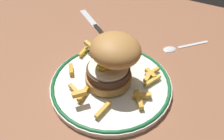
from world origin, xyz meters
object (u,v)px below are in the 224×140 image
at_px(burger, 112,60).
at_px(spoon, 175,48).
at_px(dinner_plate, 112,83).
at_px(knife, 95,25).

relative_size(burger, spoon, 1.14).
height_order(burger, spoon, burger).
xyz_separation_m(dinner_plate, spoon, (0.08, 0.20, -0.00)).
bearing_deg(burger, spoon, 67.13).
distance_m(burger, knife, 0.26).
bearing_deg(dinner_plate, knife, 129.28).
bearing_deg(dinner_plate, burger, 1.31).
bearing_deg(burger, dinner_plate, -178.69).
bearing_deg(spoon, knife, -179.23).
height_order(burger, knife, burger).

